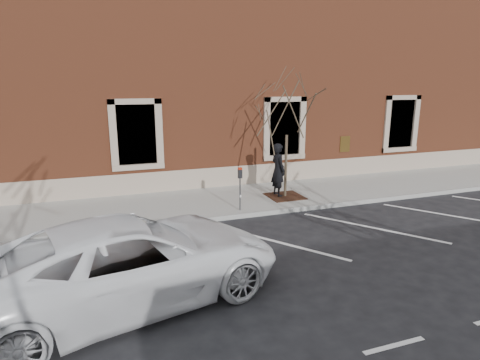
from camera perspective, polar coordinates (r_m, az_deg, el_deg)
name	(u,v)px	position (r m, az deg, el deg)	size (l,w,h in m)	color
ground	(246,217)	(13.11, 0.89, -5.26)	(120.00, 120.00, 0.00)	#28282B
sidewalk_near	(229,200)	(14.66, -1.52, -2.90)	(40.00, 3.50, 0.15)	#9F9D95
curb_near	(247,215)	(13.04, 0.97, -5.02)	(40.00, 0.12, 0.15)	#9E9E99
parking_stripes	(274,241)	(11.21, 4.89, -8.66)	(28.00, 4.40, 0.01)	silver
building_civic	(190,88)	(19.84, -7.15, 12.81)	(40.00, 8.62, 8.00)	brown
man	(278,170)	(14.78, 5.43, 1.44)	(0.72, 0.47, 1.98)	black
parking_meter	(240,181)	(13.02, 0.00, -0.11)	(0.13, 0.10, 1.44)	#595B60
tree_grate	(285,196)	(14.93, 6.41, -2.31)	(1.25, 1.25, 0.03)	#3C1A13
sapling	(287,118)	(14.41, 6.72, 8.82)	(2.49, 2.49, 4.16)	#4A3E2D
white_truck	(131,260)	(8.32, -15.26, -10.99)	(2.81, 6.10, 1.69)	white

